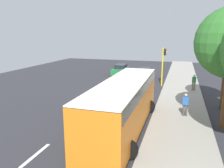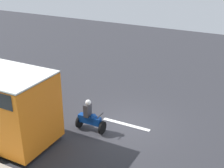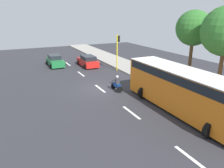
# 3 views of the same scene
# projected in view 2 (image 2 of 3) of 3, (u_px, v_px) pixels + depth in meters

# --- Properties ---
(ground_plane) EXTENTS (40.00, 60.00, 0.10)m
(ground_plane) POSITION_uv_depth(u_px,v_px,m) (126.00, 125.00, 14.52)
(ground_plane) COLOR #2D2D33
(lane_stripe_north) EXTENTS (0.20, 2.40, 0.01)m
(lane_stripe_north) POSITION_uv_depth(u_px,v_px,m) (29.00, 99.00, 17.04)
(lane_stripe_north) COLOR white
(lane_stripe_north) RESTS_ON ground
(lane_stripe_mid) EXTENTS (0.20, 2.40, 0.01)m
(lane_stripe_mid) POSITION_uv_depth(u_px,v_px,m) (126.00, 124.00, 14.50)
(lane_stripe_mid) COLOR white
(lane_stripe_mid) RESTS_ON ground
(motorcycle) EXTENTS (0.60, 1.30, 1.53)m
(motorcycle) POSITION_uv_depth(u_px,v_px,m) (90.00, 118.00, 13.80)
(motorcycle) COLOR black
(motorcycle) RESTS_ON ground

